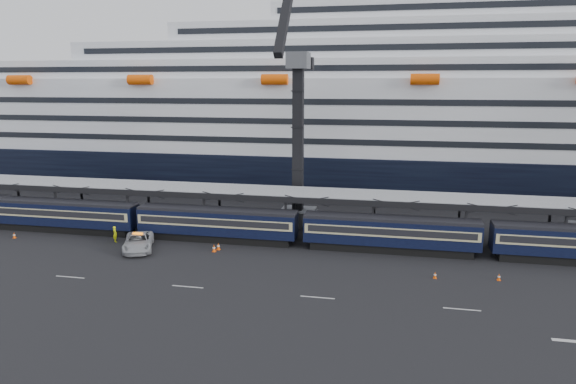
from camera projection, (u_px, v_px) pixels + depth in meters
name	position (u px, v px, depth m)	size (l,w,h in m)	color
ground	(480.00, 292.00, 45.64)	(260.00, 260.00, 0.00)	black
train	(422.00, 234.00, 55.67)	(133.05, 3.00, 4.05)	black
canopy	(464.00, 200.00, 57.97)	(130.00, 6.25, 5.53)	gray
cruise_ship	(436.00, 119.00, 87.37)	(214.09, 28.84, 34.00)	black
crane_dark_near	(297.00, 134.00, 64.89)	(4.50, 17.75, 35.08)	#45474C
pickup_truck	(138.00, 242.00, 57.15)	(3.01, 6.52, 1.81)	#9EA0A5
worker	(115.00, 234.00, 59.96)	(0.70, 0.46, 1.91)	#F3FF0D
traffic_cone_a	(14.00, 235.00, 61.60)	(0.36, 0.36, 0.73)	#FF5608
traffic_cone_b	(218.00, 246.00, 57.26)	(0.41, 0.41, 0.83)	#FF5608
traffic_cone_c	(214.00, 248.00, 56.59)	(0.42, 0.42, 0.84)	#FF5608
traffic_cone_d	(435.00, 275.00, 48.86)	(0.34, 0.34, 0.67)	#FF5608
traffic_cone_e	(499.00, 277.00, 48.35)	(0.34, 0.34, 0.68)	#FF5608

